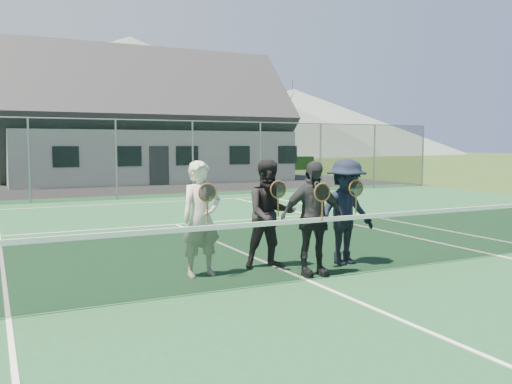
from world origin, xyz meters
TOP-DOWN VIEW (x-y plane):
  - ground at (0.00, 20.00)m, footprint 220.00×220.00m
  - court_surface at (0.00, 0.00)m, footprint 30.00×30.00m
  - hedge_row at (0.00, 32.00)m, footprint 40.00×1.20m
  - hill_centre at (20.00, 95.00)m, footprint 120.00×120.00m
  - hill_east at (55.00, 95.00)m, footprint 90.00×90.00m
  - court_markings at (0.00, 0.00)m, footprint 11.03×23.83m
  - tennis_net at (0.00, 0.00)m, footprint 11.68×0.08m
  - perimeter_fence at (0.00, 13.50)m, footprint 30.07×0.07m
  - clubhouse at (4.00, 24.00)m, footprint 15.60×8.20m
  - tree_c at (2.00, 33.00)m, footprint 3.20×3.20m
  - tree_d at (12.00, 33.00)m, footprint 3.20×3.20m
  - tree_e at (18.00, 33.00)m, footprint 3.20×3.20m
  - player_a at (-1.33, 0.98)m, footprint 0.70×0.53m
  - player_b at (-0.10, 1.00)m, footprint 0.97×0.81m
  - player_c at (0.25, 0.25)m, footprint 1.10×0.58m
  - player_d at (1.19, 0.67)m, footprint 1.24×0.81m

SIDE VIEW (x-z plane):
  - ground at x=0.00m, z-range 0.00..0.00m
  - court_surface at x=0.00m, z-range 0.00..0.02m
  - court_markings at x=0.00m, z-range 0.02..0.03m
  - tennis_net at x=0.00m, z-range -0.01..1.09m
  - hedge_row at x=0.00m, z-range 0.00..1.10m
  - player_d at x=1.19m, z-range 0.02..1.82m
  - player_b at x=-0.10m, z-range 0.02..1.82m
  - player_c at x=0.25m, z-range 0.02..1.82m
  - player_a at x=-1.33m, z-range 0.02..1.82m
  - perimeter_fence at x=0.00m, z-range 0.01..3.03m
  - clubhouse at x=4.00m, z-range 0.14..7.84m
  - tree_c at x=2.00m, z-range 1.91..9.68m
  - tree_d at x=12.00m, z-range 1.91..9.68m
  - tree_e at x=18.00m, z-range 1.91..9.68m
  - hill_east at x=55.00m, z-range 0.00..14.00m
  - hill_centre at x=20.00m, z-range 0.00..22.00m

